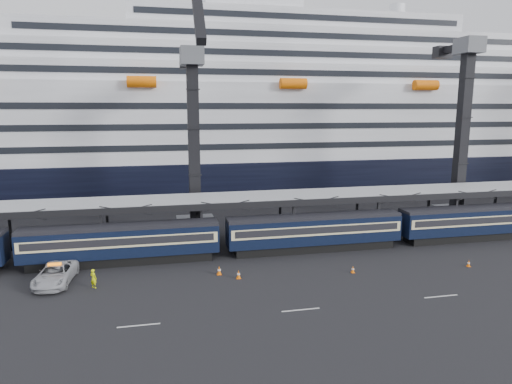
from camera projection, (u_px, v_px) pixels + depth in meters
ground at (434, 277)px, 41.53m from camera, size 260.00×260.00×0.00m
train at (344, 229)px, 49.78m from camera, size 133.05×3.00×4.05m
canopy at (368, 193)px, 54.04m from camera, size 130.00×6.25×5.53m
cruise_ship at (286, 124)px, 83.28m from camera, size 214.09×28.84×34.00m
crane_dark_near at (194, 136)px, 53.08m from camera, size 4.50×17.75×35.08m
crane_dark_mid at (465, 122)px, 59.15m from camera, size 4.50×18.24×39.64m
pickup_truck at (55, 274)px, 39.91m from camera, size 3.27×6.29×1.69m
worker at (93, 279)px, 38.89m from camera, size 0.74×0.69×1.69m
traffic_cone_b at (219, 270)px, 42.11m from camera, size 0.42×0.42×0.84m
traffic_cone_c at (239, 274)px, 41.15m from camera, size 0.40×0.40×0.80m
traffic_cone_d at (353, 269)px, 42.61m from camera, size 0.34×0.34×0.67m
traffic_cone_e at (469, 263)px, 44.27m from camera, size 0.34×0.34×0.67m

